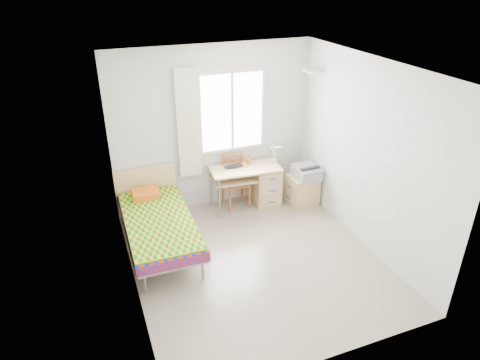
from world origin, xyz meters
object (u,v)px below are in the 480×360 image
desk (262,183)px  printer (307,172)px  cabinet (302,190)px  bed (157,220)px  chair (235,177)px

desk → printer: 0.75m
printer → cabinet: bearing=147.1°
bed → printer: bed is taller
bed → printer: (2.51, 0.29, 0.19)m
desk → printer: size_ratio=2.61×
chair → cabinet: bearing=-12.4°
bed → desk: (1.84, 0.58, -0.03)m
cabinet → desk: bearing=155.5°
chair → bed: bearing=-145.8°
desk → cabinet: (0.62, -0.26, -0.13)m
cabinet → printer: (0.04, -0.03, 0.35)m
desk → cabinet: desk is taller
bed → cabinet: size_ratio=3.93×
chair → printer: (1.08, -0.41, 0.10)m
bed → cabinet: (2.47, 0.32, -0.16)m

